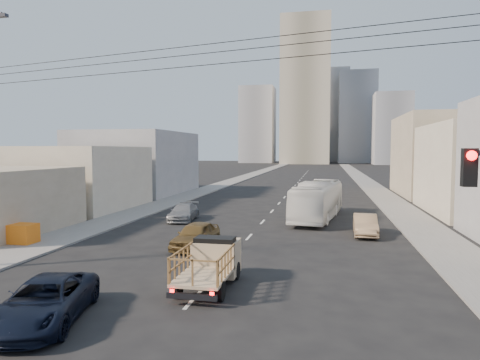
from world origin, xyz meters
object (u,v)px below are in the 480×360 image
(flatbed_pickup, at_px, (210,260))
(sedan_brown, at_px, (196,235))
(sedan_grey, at_px, (184,212))
(sedan_tan, at_px, (365,225))
(crate_stack, at_px, (20,233))
(city_bus, at_px, (318,200))
(navy_pickup, at_px, (45,301))

(flatbed_pickup, height_order, sedan_brown, flatbed_pickup)
(sedan_grey, bearing_deg, flatbed_pickup, -73.01)
(flatbed_pickup, height_order, sedan_tan, flatbed_pickup)
(flatbed_pickup, xyz_separation_m, sedan_grey, (-6.57, 15.79, -0.43))
(flatbed_pickup, relative_size, sedan_tan, 1.05)
(sedan_grey, bearing_deg, crate_stack, -127.94)
(sedan_brown, bearing_deg, flatbed_pickup, -62.77)
(flatbed_pickup, distance_m, crate_stack, 14.24)
(sedan_tan, height_order, sedan_grey, sedan_tan)
(flatbed_pickup, relative_size, sedan_grey, 0.96)
(sedan_tan, bearing_deg, city_bus, 119.14)
(city_bus, xyz_separation_m, crate_stack, (-17.22, -13.36, -0.86))
(sedan_grey, relative_size, crate_stack, 2.54)
(city_bus, height_order, crate_stack, city_bus)
(sedan_brown, bearing_deg, sedan_tan, 35.75)
(sedan_brown, relative_size, sedan_tan, 1.05)
(city_bus, relative_size, crate_stack, 6.18)
(flatbed_pickup, bearing_deg, crate_stack, 158.09)
(flatbed_pickup, relative_size, sedan_brown, 1.00)
(navy_pickup, xyz_separation_m, sedan_tan, (11.60, 17.11, -0.02))
(sedan_brown, relative_size, sedan_grey, 0.96)
(flatbed_pickup, xyz_separation_m, sedan_tan, (7.28, 12.44, -0.40))
(city_bus, distance_m, crate_stack, 21.82)
(navy_pickup, distance_m, city_bus, 24.80)
(crate_stack, bearing_deg, navy_pickup, -48.33)
(city_bus, relative_size, sedan_brown, 2.53)
(sedan_brown, height_order, crate_stack, sedan_brown)
(sedan_tan, bearing_deg, sedan_grey, 167.92)
(navy_pickup, bearing_deg, sedan_grey, 82.18)
(crate_stack, bearing_deg, flatbed_pickup, -21.91)
(navy_pickup, height_order, sedan_grey, navy_pickup)
(sedan_brown, distance_m, crate_stack, 10.62)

